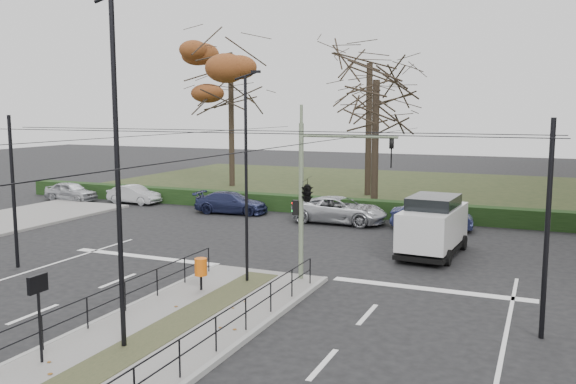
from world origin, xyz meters
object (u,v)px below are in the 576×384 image
streetlamp_median_near (118,170)px  parked_car_fourth (340,210)px  white_van (433,224)px  bare_tree_center (370,73)px  info_panel (38,294)px  parked_car_first (71,191)px  parked_car_fifth (432,217)px  litter_bin (201,267)px  streetlamp_median_far (247,177)px  parked_car_third (231,203)px  rust_tree (231,54)px  bare_tree_near (376,90)px  parked_car_second (134,195)px  traffic_light (310,190)px

streetlamp_median_near → parked_car_fourth: size_ratio=1.73×
white_van → bare_tree_center: 19.37m
info_panel → bare_tree_center: bare_tree_center is taller
parked_car_first → parked_car_fifth: 24.50m
litter_bin → streetlamp_median_far: (0.96, 1.57, 2.97)m
white_van → parked_car_third: bearing=155.4°
parked_car_third → litter_bin: bearing=-162.0°
litter_bin → bare_tree_center: size_ratio=0.09×
rust_tree → info_panel: bearing=-69.2°
streetlamp_median_near → bare_tree_near: 24.35m
parked_car_fourth → bare_tree_center: bare_tree_center is taller
parked_car_second → parked_car_fifth: parked_car_fifth is taller
streetlamp_median_far → parked_car_third: size_ratio=1.66×
parked_car_fourth → parked_car_fifth: (4.98, 0.09, -0.04)m
streetlamp_median_far → bare_tree_center: (-2.20, 23.44, 4.87)m
white_van → bare_tree_center: (-7.46, 16.26, 7.43)m
streetlamp_median_far → white_van: 9.26m
info_panel → white_van: 16.80m
traffic_light → parked_car_fourth: traffic_light is taller
parked_car_first → parked_car_second: size_ratio=1.04×
traffic_light → info_panel: size_ratio=2.58×
parked_car_third → bare_tree_near: (7.62, 4.43, 6.76)m
info_panel → streetlamp_median_far: 8.60m
rust_tree → bare_tree_near: rust_tree is taller
rust_tree → parked_car_fifth: rust_tree is taller
litter_bin → parked_car_first: size_ratio=0.29×
streetlamp_median_near → streetlamp_median_far: bearing=88.4°
parked_car_first → bare_tree_center: 22.25m
parked_car_third → white_van: 14.32m
parked_car_first → parked_car_third: parked_car_first is taller
info_panel → rust_tree: (-12.34, 32.56, 8.70)m
parked_car_third → parked_car_fourth: 7.02m
white_van → parked_car_fifth: (-1.02, 5.62, -0.64)m
info_panel → streetlamp_median_far: (1.40, 8.23, 2.05)m
traffic_light → parked_car_third: bearing=128.8°
traffic_light → parked_car_second: 21.87m
info_panel → bare_tree_near: 26.42m
white_van → bare_tree_near: (-5.39, 10.38, 6.07)m
litter_bin → parked_car_third: (-6.79, 14.71, -0.28)m
streetlamp_median_far → parked_car_third: bearing=120.5°
parked_car_third → white_van: white_van is taller
litter_bin → traffic_light: bearing=42.8°
streetlamp_median_far → parked_car_first: 24.44m
litter_bin → streetlamp_median_near: bearing=-81.3°
parked_car_second → parked_car_third: parked_car_third is taller
parked_car_fifth → streetlamp_median_near: bearing=160.8°
parked_car_fourth → white_van: 8.18m
parked_car_second → parked_car_fourth: 14.84m
streetlamp_median_far → rust_tree: (-13.74, 24.33, 6.66)m
streetlamp_median_far → rust_tree: bearing=119.5°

